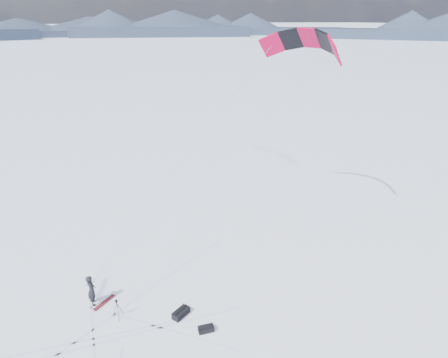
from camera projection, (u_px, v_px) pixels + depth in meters
ground at (144, 335)px, 18.52m from camera, size 1800.00×1800.00×0.00m
horizon_hills at (137, 278)px, 17.12m from camera, size 704.00×705.94×8.64m
snow_tracks at (150, 332)px, 18.69m from camera, size 17.62×10.25×0.01m
snowkiter at (94, 304)px, 20.54m from camera, size 0.52×0.72×1.84m
snowboard at (104, 303)px, 20.59m from camera, size 1.41×0.84×0.04m
tripod at (117, 306)px, 19.32m from camera, size 0.57×0.56×1.11m
gear_bag_a at (181, 313)px, 19.63m from camera, size 1.06×0.74×0.43m
gear_bag_b at (206, 329)px, 18.68m from camera, size 0.86×0.61×0.36m
power_kite at (304, 44)px, 24.01m from camera, size 16.71×6.49×12.48m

